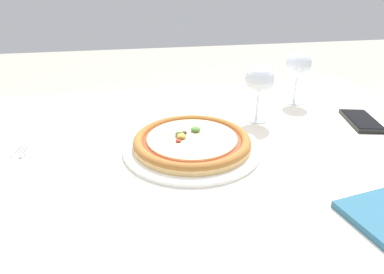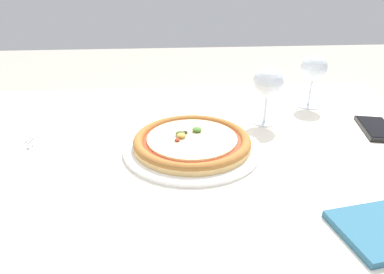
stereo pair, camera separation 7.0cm
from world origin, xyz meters
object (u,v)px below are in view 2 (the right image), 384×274
(fork, at_px, (19,153))
(cell_phone, at_px, (377,129))
(dining_table, at_px, (192,180))
(wine_glass_far_left, at_px, (268,84))
(wine_glass_far_right, at_px, (314,70))
(pizza_plate, at_px, (192,142))

(fork, xyz_separation_m, cell_phone, (0.85, 0.05, 0.00))
(dining_table, distance_m, cell_phone, 0.48)
(dining_table, bearing_deg, fork, 178.50)
(dining_table, relative_size, wine_glass_far_left, 9.02)
(wine_glass_far_right, bearing_deg, dining_table, -146.57)
(fork, distance_m, wine_glass_far_right, 0.79)
(wine_glass_far_right, xyz_separation_m, cell_phone, (0.10, -0.19, -0.10))
(dining_table, distance_m, wine_glass_far_right, 0.49)
(pizza_plate, distance_m, wine_glass_far_right, 0.46)
(wine_glass_far_right, distance_m, cell_phone, 0.24)
(dining_table, height_order, pizza_plate, pizza_plate)
(pizza_plate, height_order, wine_glass_far_left, wine_glass_far_left)
(cell_phone, bearing_deg, wine_glass_far_right, 117.57)
(pizza_plate, relative_size, cell_phone, 1.93)
(wine_glass_far_right, bearing_deg, pizza_plate, -146.59)
(dining_table, distance_m, wine_glass_far_left, 0.31)
(wine_glass_far_right, bearing_deg, fork, -162.51)
(wine_glass_far_left, distance_m, cell_phone, 0.29)
(fork, height_order, wine_glass_far_left, wine_glass_far_left)
(dining_table, bearing_deg, wine_glass_far_left, 32.95)
(fork, bearing_deg, dining_table, -1.50)
(fork, height_order, cell_phone, cell_phone)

